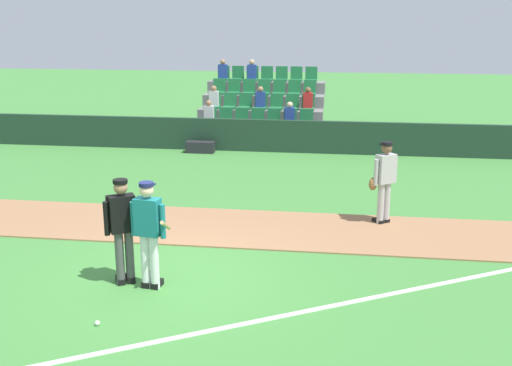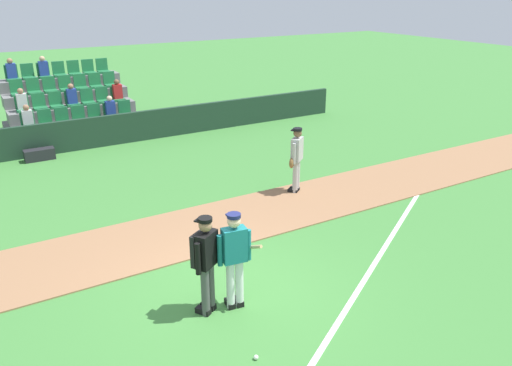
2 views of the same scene
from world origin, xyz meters
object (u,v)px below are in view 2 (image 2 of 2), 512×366
object	(u,v)px
runner_grey_jersey	(296,158)
batter_teal_jersey	(235,257)
baseball	(256,357)
equipment_bag	(40,155)
umpire_home_plate	(206,260)

from	to	relation	value
runner_grey_jersey	batter_teal_jersey	bearing A→B (deg)	-136.11
baseball	equipment_bag	world-z (taller)	equipment_bag
batter_teal_jersey	baseball	bearing A→B (deg)	-106.06
batter_teal_jersey	equipment_bag	bearing A→B (deg)	98.62
baseball	batter_teal_jersey	bearing A→B (deg)	73.94
batter_teal_jersey	runner_grey_jersey	distance (m)	5.35
umpire_home_plate	runner_grey_jersey	world-z (taller)	same
baseball	umpire_home_plate	bearing A→B (deg)	93.74
batter_teal_jersey	equipment_bag	xyz separation A→B (m)	(-1.52, 10.03, -0.79)
batter_teal_jersey	umpire_home_plate	world-z (taller)	same
batter_teal_jersey	baseball	world-z (taller)	batter_teal_jersey
runner_grey_jersey	equipment_bag	size ratio (longest dim) A/B	1.96
umpire_home_plate	runner_grey_jersey	xyz separation A→B (m)	(4.33, 3.59, -0.04)
baseball	equipment_bag	xyz separation A→B (m)	(-1.14, 11.35, 0.14)
batter_teal_jersey	runner_grey_jersey	size ratio (longest dim) A/B	1.00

